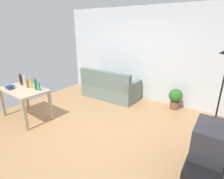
# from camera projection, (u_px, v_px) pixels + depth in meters

# --- Properties ---
(ground_plane) EXTENTS (5.20, 4.40, 0.02)m
(ground_plane) POSITION_uv_depth(u_px,v_px,m) (96.00, 126.00, 4.09)
(ground_plane) COLOR tan
(wall_rear) EXTENTS (5.20, 0.10, 2.70)m
(wall_rear) POSITION_uv_depth(u_px,v_px,m) (140.00, 54.00, 5.36)
(wall_rear) COLOR silver
(wall_rear) RESTS_ON ground_plane
(couch) EXTENTS (1.73, 0.84, 0.92)m
(couch) POSITION_uv_depth(u_px,v_px,m) (110.00, 88.00, 5.60)
(couch) COLOR slate
(couch) RESTS_ON ground_plane
(tv_stand) EXTENTS (0.44, 1.10, 0.48)m
(tv_stand) POSITION_uv_depth(u_px,v_px,m) (204.00, 167.00, 2.55)
(tv_stand) COLOR black
(tv_stand) RESTS_ON ground_plane
(tv) EXTENTS (0.41, 0.60, 0.44)m
(tv) POSITION_uv_depth(u_px,v_px,m) (210.00, 140.00, 2.40)
(tv) COLOR #2D2D33
(tv) RESTS_ON tv_stand
(desk) EXTENTS (1.25, 0.79, 0.76)m
(desk) POSITION_uv_depth(u_px,v_px,m) (24.00, 93.00, 4.24)
(desk) COLOR #C6B28E
(desk) RESTS_ON ground_plane
(potted_plant) EXTENTS (0.36, 0.36, 0.57)m
(potted_plant) POSITION_uv_depth(u_px,v_px,m) (175.00, 97.00, 4.83)
(potted_plant) COLOR brown
(potted_plant) RESTS_ON ground_plane
(bottle_red) EXTENTS (0.05, 0.05, 0.26)m
(bottle_red) POSITION_uv_depth(u_px,v_px,m) (20.00, 79.00, 4.56)
(bottle_red) COLOR #AD2323
(bottle_red) RESTS_ON desk
(bottle_dark) EXTENTS (0.05, 0.05, 0.28)m
(bottle_dark) POSITION_uv_depth(u_px,v_px,m) (21.00, 80.00, 4.44)
(bottle_dark) COLOR black
(bottle_dark) RESTS_ON desk
(bottle_clear) EXTENTS (0.05, 0.05, 0.28)m
(bottle_clear) POSITION_uv_depth(u_px,v_px,m) (25.00, 81.00, 4.36)
(bottle_clear) COLOR silver
(bottle_clear) RESTS_ON desk
(bottle_amber) EXTENTS (0.07, 0.07, 0.21)m
(bottle_amber) POSITION_uv_depth(u_px,v_px,m) (27.00, 84.00, 4.26)
(bottle_amber) COLOR #9E6019
(bottle_amber) RESTS_ON desk
(bottle_squat) EXTENTS (0.04, 0.04, 0.27)m
(bottle_squat) POSITION_uv_depth(u_px,v_px,m) (31.00, 83.00, 4.19)
(bottle_squat) COLOR #BCB24C
(bottle_squat) RESTS_ON desk
(bottle_green) EXTENTS (0.06, 0.06, 0.28)m
(bottle_green) POSITION_uv_depth(u_px,v_px,m) (36.00, 85.00, 4.10)
(bottle_green) COLOR #1E722D
(bottle_green) RESTS_ON desk
(bottle_tall) EXTENTS (0.05, 0.05, 0.22)m
(bottle_tall) POSITION_uv_depth(u_px,v_px,m) (39.00, 87.00, 4.04)
(bottle_tall) COLOR teal
(bottle_tall) RESTS_ON desk
(book_stack) EXTENTS (0.26, 0.19, 0.07)m
(book_stack) POSITION_uv_depth(u_px,v_px,m) (10.00, 87.00, 4.20)
(book_stack) COLOR #333338
(book_stack) RESTS_ON desk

